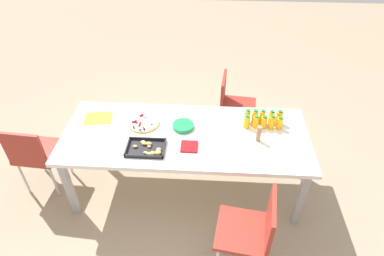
{
  "coord_description": "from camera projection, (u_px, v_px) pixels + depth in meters",
  "views": [
    {
      "loc": [
        -0.2,
        2.29,
        2.67
      ],
      "look_at": [
        -0.06,
        -0.07,
        0.74
      ],
      "focal_mm": 30.73,
      "sensor_mm": 36.0,
      "label": 1
    }
  ],
  "objects": [
    {
      "name": "ground_plane",
      "position": [
        186.0,
        186.0,
        3.47
      ],
      "size": [
        12.0,
        12.0,
        0.0
      ],
      "primitive_type": "plane",
      "color": "gray"
    },
    {
      "name": "party_table",
      "position": [
        185.0,
        139.0,
        3.05
      ],
      "size": [
        2.26,
        0.91,
        0.72
      ],
      "color": "white",
      "rests_on": "ground_plane"
    },
    {
      "name": "chair_far_left",
      "position": [
        252.0,
        229.0,
        2.49
      ],
      "size": [
        0.45,
        0.45,
        0.83
      ],
      "rotation": [
        0.0,
        0.0,
        -1.72
      ],
      "color": "maroon",
      "rests_on": "ground_plane"
    },
    {
      "name": "chair_end",
      "position": [
        35.0,
        153.0,
        3.14
      ],
      "size": [
        0.43,
        0.43,
        0.83
      ],
      "rotation": [
        0.0,
        0.0,
        3.07
      ],
      "color": "maroon",
      "rests_on": "ground_plane"
    },
    {
      "name": "chair_near_left",
      "position": [
        233.0,
        103.0,
        3.79
      ],
      "size": [
        0.44,
        0.44,
        0.83
      ],
      "rotation": [
        0.0,
        0.0,
        1.46
      ],
      "color": "maroon",
      "rests_on": "ground_plane"
    },
    {
      "name": "juice_bottle_0",
      "position": [
        279.0,
        117.0,
        3.1
      ],
      "size": [
        0.06,
        0.06,
        0.15
      ],
      "color": "#FAAC14",
      "rests_on": "party_table"
    },
    {
      "name": "juice_bottle_1",
      "position": [
        271.0,
        117.0,
        3.1
      ],
      "size": [
        0.05,
        0.05,
        0.14
      ],
      "color": "#FAAE14",
      "rests_on": "party_table"
    },
    {
      "name": "juice_bottle_2",
      "position": [
        262.0,
        117.0,
        3.1
      ],
      "size": [
        0.05,
        0.05,
        0.15
      ],
      "color": "#FAAC14",
      "rests_on": "party_table"
    },
    {
      "name": "juice_bottle_3",
      "position": [
        255.0,
        116.0,
        3.11
      ],
      "size": [
        0.06,
        0.06,
        0.14
      ],
      "color": "#F9AD14",
      "rests_on": "party_table"
    },
    {
      "name": "juice_bottle_4",
      "position": [
        247.0,
        116.0,
        3.11
      ],
      "size": [
        0.06,
        0.06,
        0.15
      ],
      "color": "#F9AC14",
      "rests_on": "party_table"
    },
    {
      "name": "juice_bottle_5",
      "position": [
        280.0,
        123.0,
        3.04
      ],
      "size": [
        0.06,
        0.06,
        0.13
      ],
      "color": "#F9AE14",
      "rests_on": "party_table"
    },
    {
      "name": "juice_bottle_6",
      "position": [
        272.0,
        122.0,
        3.04
      ],
      "size": [
        0.06,
        0.06,
        0.15
      ],
      "color": "#FAAC14",
      "rests_on": "party_table"
    },
    {
      "name": "juice_bottle_7",
      "position": [
        264.0,
        122.0,
        3.05
      ],
      "size": [
        0.06,
        0.06,
        0.14
      ],
      "color": "#F9AD14",
      "rests_on": "party_table"
    },
    {
      "name": "juice_bottle_8",
      "position": [
        256.0,
        122.0,
        3.05
      ],
      "size": [
        0.06,
        0.06,
        0.14
      ],
      "color": "#FAAC14",
      "rests_on": "party_table"
    },
    {
      "name": "juice_bottle_9",
      "position": [
        247.0,
        122.0,
        3.05
      ],
      "size": [
        0.06,
        0.06,
        0.14
      ],
      "color": "#F9AC14",
      "rests_on": "party_table"
    },
    {
      "name": "fruit_pizza",
      "position": [
        143.0,
        123.0,
        3.12
      ],
      "size": [
        0.3,
        0.3,
        0.04
      ],
      "color": "tan",
      "rests_on": "party_table"
    },
    {
      "name": "snack_tray",
      "position": [
        147.0,
        149.0,
        2.84
      ],
      "size": [
        0.34,
        0.24,
        0.04
      ],
      "color": "black",
      "rests_on": "party_table"
    },
    {
      "name": "plate_stack",
      "position": [
        183.0,
        126.0,
        3.07
      ],
      "size": [
        0.2,
        0.2,
        0.04
      ],
      "color": "#1E8C4C",
      "rests_on": "party_table"
    },
    {
      "name": "napkin_stack",
      "position": [
        189.0,
        146.0,
        2.87
      ],
      "size": [
        0.15,
        0.15,
        0.02
      ],
      "primitive_type": "cube",
      "color": "red",
      "rests_on": "party_table"
    },
    {
      "name": "cardboard_tube",
      "position": [
        259.0,
        134.0,
        2.9
      ],
      "size": [
        0.04,
        0.04,
        0.16
      ],
      "primitive_type": "cylinder",
      "color": "#9E7A56",
      "rests_on": "party_table"
    },
    {
      "name": "paper_folder",
      "position": [
        98.0,
        118.0,
        3.2
      ],
      "size": [
        0.29,
        0.24,
        0.01
      ],
      "primitive_type": "cube",
      "rotation": [
        0.0,
        0.0,
        0.15
      ],
      "color": "yellow",
      "rests_on": "party_table"
    }
  ]
}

